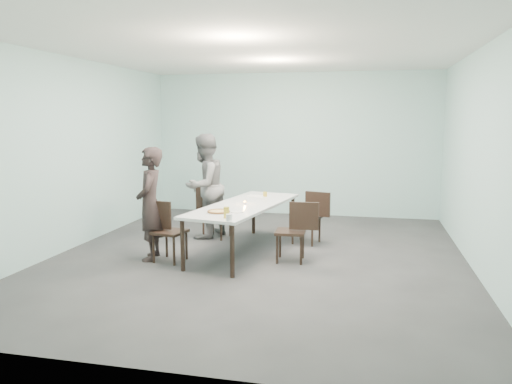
% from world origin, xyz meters
% --- Properties ---
extents(ground, '(7.00, 7.00, 0.00)m').
position_xyz_m(ground, '(0.00, 0.00, 0.00)').
color(ground, '#333335').
rests_on(ground, ground).
extents(room_shell, '(6.02, 7.02, 3.01)m').
position_xyz_m(room_shell, '(0.00, 0.00, 2.03)').
color(room_shell, '#ACD9D7').
rests_on(room_shell, ground).
extents(table, '(1.34, 2.72, 0.75)m').
position_xyz_m(table, '(-0.27, 0.24, 0.69)').
color(table, white).
rests_on(table, ground).
extents(chair_near_left, '(0.64, 0.49, 0.87)m').
position_xyz_m(chair_near_left, '(-1.27, -0.47, 0.50)').
color(chair_near_left, black).
rests_on(chair_near_left, ground).
extents(chair_far_left, '(0.64, 0.49, 0.87)m').
position_xyz_m(chair_far_left, '(-1.04, 1.06, 0.50)').
color(chair_far_left, black).
rests_on(chair_far_left, ground).
extents(chair_near_right, '(0.62, 0.44, 0.87)m').
position_xyz_m(chair_near_right, '(0.58, -0.09, 0.50)').
color(chair_near_right, black).
rests_on(chair_near_right, ground).
extents(chair_far_right, '(0.65, 0.51, 0.87)m').
position_xyz_m(chair_far_right, '(0.67, 0.98, 0.50)').
color(chair_far_right, black).
rests_on(chair_far_right, ground).
extents(diner_near, '(0.53, 0.68, 1.64)m').
position_xyz_m(diner_near, '(-1.50, -0.45, 0.82)').
color(diner_near, black).
rests_on(diner_near, ground).
extents(diner_far, '(0.93, 1.04, 1.79)m').
position_xyz_m(diner_far, '(-1.18, 1.04, 0.90)').
color(diner_far, slate).
rests_on(diner_far, ground).
extents(pizza, '(0.34, 0.34, 0.04)m').
position_xyz_m(pizza, '(-0.44, -0.55, 0.77)').
color(pizza, white).
rests_on(pizza, table).
extents(side_plate, '(0.18, 0.18, 0.01)m').
position_xyz_m(side_plate, '(-0.20, -0.43, 0.76)').
color(side_plate, white).
rests_on(side_plate, table).
extents(beer_glass, '(0.08, 0.08, 0.15)m').
position_xyz_m(beer_glass, '(-0.23, -0.87, 0.82)').
color(beer_glass, gold).
rests_on(beer_glass, table).
extents(water_tumbler, '(0.08, 0.08, 0.09)m').
position_xyz_m(water_tumbler, '(-0.15, -1.04, 0.80)').
color(water_tumbler, silver).
rests_on(water_tumbler, table).
extents(tealight, '(0.06, 0.06, 0.05)m').
position_xyz_m(tealight, '(-0.26, 0.22, 0.77)').
color(tealight, silver).
rests_on(tealight, table).
extents(amber_tumbler, '(0.07, 0.07, 0.08)m').
position_xyz_m(amber_tumbler, '(-0.11, 1.05, 0.79)').
color(amber_tumbler, gold).
rests_on(amber_tumbler, table).
extents(menu, '(0.33, 0.27, 0.01)m').
position_xyz_m(menu, '(-0.27, 1.06, 0.75)').
color(menu, silver).
rests_on(menu, table).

